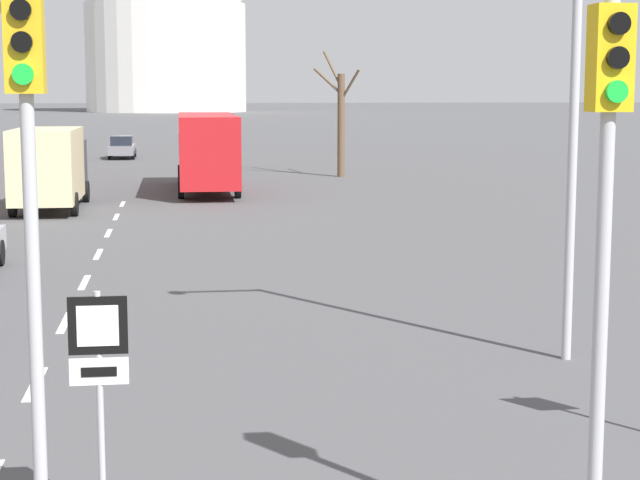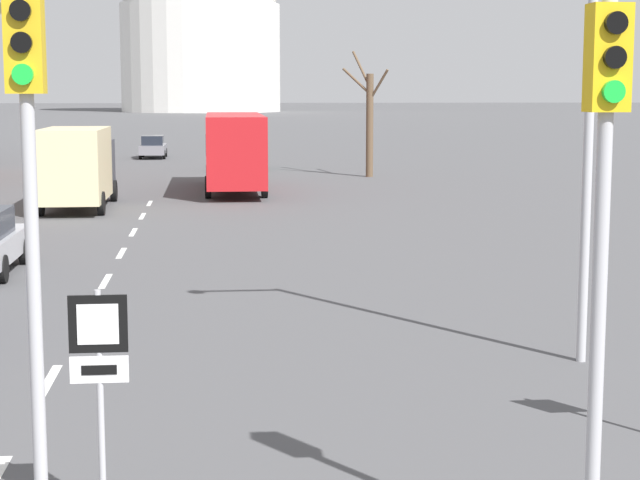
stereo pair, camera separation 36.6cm
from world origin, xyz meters
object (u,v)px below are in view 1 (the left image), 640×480
object	(u,v)px
city_bus	(207,146)
sedan_near_left	(122,147)
traffic_signal_near_right	(606,177)
delivery_truck	(50,166)
route_sign_post	(99,369)
sedan_far_left	(216,155)
street_lamp_right	(554,44)

from	to	relation	value
city_bus	sedan_near_left	bearing A→B (deg)	101.56
traffic_signal_near_right	delivery_truck	size ratio (longest dim) A/B	0.75
route_sign_post	sedan_far_left	xyz separation A→B (m)	(3.02, 51.80, -0.90)
traffic_signal_near_right	sedan_far_left	distance (m)	53.42
traffic_signal_near_right	sedan_near_left	world-z (taller)	traffic_signal_near_right
sedan_far_left	city_bus	distance (m)	14.00
sedan_near_left	traffic_signal_near_right	bearing A→B (deg)	-83.19
traffic_signal_near_right	sedan_far_left	xyz separation A→B (m)	(-1.70, 53.32, -2.94)
sedan_near_left	sedan_far_left	world-z (taller)	sedan_far_left
street_lamp_right	sedan_near_left	xyz separation A→B (m)	(-9.90, 56.34, -4.53)
traffic_signal_near_right	sedan_far_left	world-z (taller)	traffic_signal_near_right
traffic_signal_near_right	delivery_truck	xyz separation A→B (m)	(-8.78, 32.50, -2.06)
route_sign_post	sedan_far_left	size ratio (longest dim) A/B	0.60
traffic_signal_near_right	delivery_truck	world-z (taller)	traffic_signal_near_right
traffic_signal_near_right	street_lamp_right	world-z (taller)	street_lamp_right
street_lamp_right	city_bus	xyz separation A→B (m)	(-4.84, 31.64, -3.25)
route_sign_post	sedan_near_left	xyz separation A→B (m)	(-2.93, 62.59, -0.96)
route_sign_post	street_lamp_right	size ratio (longest dim) A/B	0.29
traffic_signal_near_right	route_sign_post	world-z (taller)	traffic_signal_near_right
city_bus	delivery_truck	world-z (taller)	city_bus
sedan_far_left	delivery_truck	world-z (taller)	delivery_truck
sedan_near_left	delivery_truck	bearing A→B (deg)	-92.05
route_sign_post	sedan_near_left	world-z (taller)	route_sign_post
street_lamp_right	sedan_near_left	bearing A→B (deg)	99.96
sedan_near_left	city_bus	bearing A→B (deg)	-78.44
route_sign_post	traffic_signal_near_right	bearing A→B (deg)	-17.76
route_sign_post	sedan_far_left	bearing A→B (deg)	86.66
traffic_signal_near_right	route_sign_post	xyz separation A→B (m)	(-4.72, 1.51, -2.03)
route_sign_post	city_bus	size ratio (longest dim) A/B	0.23
sedan_near_left	city_bus	size ratio (longest dim) A/B	0.40
traffic_signal_near_right	route_sign_post	size ratio (longest dim) A/B	2.14
traffic_signal_near_right	sedan_near_left	xyz separation A→B (m)	(-7.65, 64.10, -2.99)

